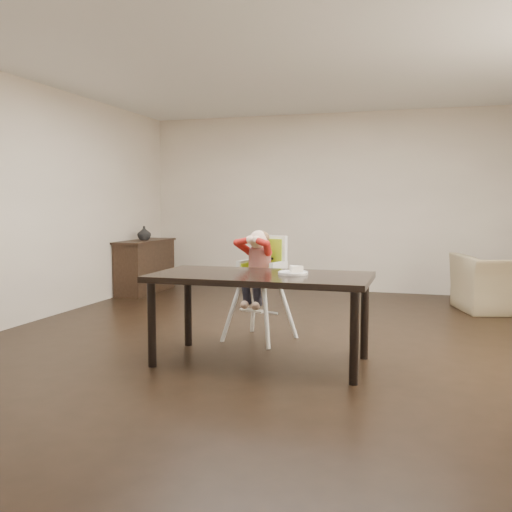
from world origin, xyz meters
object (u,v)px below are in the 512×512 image
Objects in this scene: armchair at (505,274)px; high_chair at (261,263)px; sideboard at (145,266)px; dining_table at (261,283)px.

high_chair is at bearing 25.90° from armchair.
armchair is 0.85× the size of sideboard.
dining_table is 1.43× the size of sideboard.
dining_table is 3.77m from armchair.
armchair is (2.48, 2.23, -0.29)m from high_chair.
armchair reaches higher than sideboard.
dining_table is at bearing 37.26° from armchair.
high_chair reaches higher than dining_table.
sideboard is at bearing 130.60° from dining_table.
dining_table is at bearing -57.78° from high_chair.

